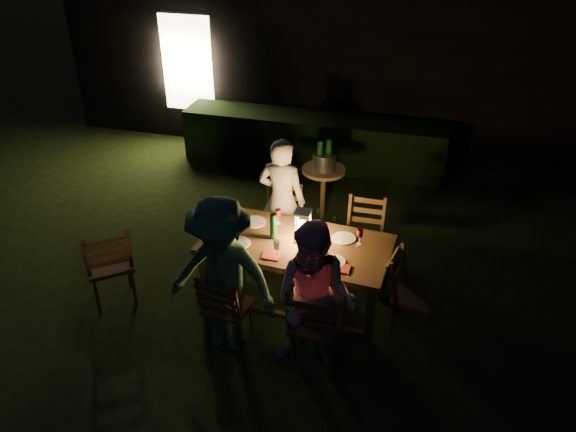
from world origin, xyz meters
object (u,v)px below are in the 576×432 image
(bottle_table, at_px, (273,226))
(ice_bucket, at_px, (324,161))
(chair_far_left, at_px, (281,237))
(bottle_bucket_a, at_px, (320,158))
(chair_near_right, at_px, (315,338))
(person_opp_right, at_px, (315,301))
(chair_end, at_px, (411,307))
(chair_far_right, at_px, (362,253))
(bottle_bucket_b, at_px, (329,157))
(side_table, at_px, (324,175))
(lantern, at_px, (302,228))
(person_house_side, at_px, (282,201))
(dining_table, at_px, (296,248))
(chair_near_left, at_px, (228,319))
(person_opp_left, at_px, (222,277))
(chair_spare, at_px, (112,278))

(bottle_table, height_order, ice_bucket, bottle_table)
(chair_far_left, relative_size, bottle_bucket_a, 3.01)
(chair_near_right, xyz_separation_m, person_opp_right, (-0.00, -0.05, 0.48))
(chair_near_right, xyz_separation_m, bottle_bucket_a, (-0.55, 2.58, 0.62))
(person_opp_right, distance_m, bottle_table, 1.09)
(chair_end, height_order, bottle_bucket_a, bottle_bucket_a)
(chair_far_right, relative_size, bottle_bucket_a, 3.02)
(bottle_table, xyz_separation_m, bottle_bucket_b, (0.20, 1.85, -0.01))
(chair_far_left, xyz_separation_m, person_opp_right, (0.79, -1.65, 0.49))
(chair_near_right, distance_m, chair_far_right, 1.54)
(side_table, relative_size, bottle_bucket_a, 2.41)
(lantern, bearing_deg, chair_far_left, 121.06)
(person_opp_right, xyz_separation_m, bottle_bucket_a, (-0.55, 2.63, 0.15))
(bottle_table, distance_m, side_table, 1.83)
(person_house_side, distance_m, bottle_bucket_b, 1.08)
(chair_near_right, xyz_separation_m, bottle_bucket_b, (-0.45, 2.66, 0.62))
(bottle_bucket_b, bearing_deg, bottle_table, -96.03)
(dining_table, relative_size, bottle_bucket_a, 6.22)
(chair_near_left, bearing_deg, ice_bucket, 85.89)
(person_opp_left, xyz_separation_m, side_table, (0.40, 2.61, -0.15))
(chair_far_right, bearing_deg, lantern, 50.54)
(chair_far_left, distance_m, chair_far_right, 1.00)
(dining_table, xyz_separation_m, chair_end, (1.23, -0.08, -0.45))
(chair_far_left, distance_m, ice_bucket, 1.22)
(dining_table, xyz_separation_m, chair_far_left, (-0.40, 0.80, -0.43))
(chair_end, distance_m, person_house_side, 1.94)
(chair_end, xyz_separation_m, bottle_bucket_a, (-1.38, 1.86, 0.65))
(ice_bucket, bearing_deg, person_opp_left, -98.69)
(person_opp_left, distance_m, ice_bucket, 2.64)
(person_house_side, bearing_deg, side_table, -102.76)
(chair_far_left, bearing_deg, chair_spare, 39.56)
(chair_far_right, distance_m, bottle_bucket_b, 1.45)
(chair_near_right, bearing_deg, dining_table, 117.96)
(person_house_side, relative_size, lantern, 4.44)
(person_opp_right, bearing_deg, chair_near_left, 176.77)
(dining_table, xyz_separation_m, ice_bucket, (-0.10, 1.82, 0.16))
(chair_far_left, bearing_deg, dining_table, 115.92)
(chair_near_left, bearing_deg, bottle_bucket_b, 84.95)
(dining_table, bearing_deg, bottle_bucket_b, 95.47)
(chair_near_left, height_order, bottle_table, bottle_table)
(lantern, bearing_deg, chair_end, -6.11)
(chair_spare, bearing_deg, chair_near_left, -48.84)
(chair_far_left, height_order, person_opp_right, person_opp_right)
(chair_spare, distance_m, bottle_bucket_a, 2.94)
(person_opp_left, relative_size, bottle_bucket_b, 5.17)
(chair_far_left, relative_size, bottle_table, 3.45)
(person_house_side, relative_size, person_opp_right, 0.99)
(chair_far_left, bearing_deg, side_table, -106.72)
(chair_far_right, height_order, person_opp_right, person_opp_right)
(chair_far_right, height_order, bottle_bucket_a, bottle_bucket_a)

